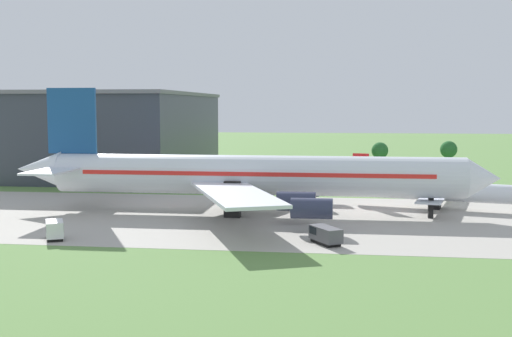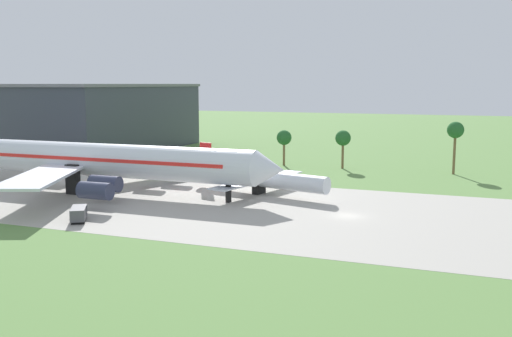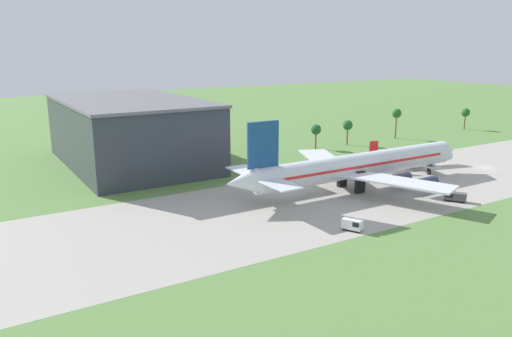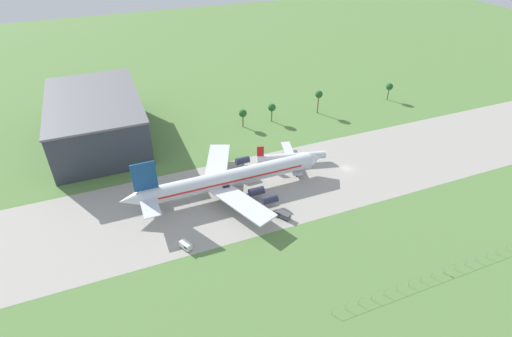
{
  "view_description": "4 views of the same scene",
  "coord_description": "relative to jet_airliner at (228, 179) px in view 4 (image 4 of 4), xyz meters",
  "views": [
    {
      "loc": [
        -33.83,
        -92.32,
        16.36
      ],
      "look_at": [
        -46.46,
        2.89,
        6.97
      ],
      "focal_mm": 45.0,
      "sensor_mm": 36.0,
      "label": 1
    },
    {
      "loc": [
        16.56,
        -82.75,
        19.56
      ],
      "look_at": [
        -15.76,
        2.89,
        5.97
      ],
      "focal_mm": 40.0,
      "sensor_mm": 36.0,
      "label": 2
    },
    {
      "loc": [
        -131.89,
        -86.8,
        34.84
      ],
      "look_at": [
        -77.15,
        2.89,
        8.96
      ],
      "focal_mm": 35.0,
      "sensor_mm": 36.0,
      "label": 3
    },
    {
      "loc": [
        -81.23,
        -106.36,
        86.6
      ],
      "look_at": [
        -36.27,
        5.0,
        6.0
      ],
      "focal_mm": 28.0,
      "sensor_mm": 36.0,
      "label": 4
    }
  ],
  "objects": [
    {
      "name": "palm_tree_row",
      "position": [
        55.84,
        44.89,
        1.62
      ],
      "size": [
        84.26,
        3.6,
        11.52
      ],
      "color": "brown",
      "rests_on": "ground_plane"
    },
    {
      "name": "baggage_tug",
      "position": [
        -20.72,
        -21.8,
        -4.65
      ],
      "size": [
        3.5,
        4.36,
        2.32
      ],
      "color": "black",
      "rests_on": "ground_plane"
    },
    {
      "name": "regional_aircraft",
      "position": [
        29.08,
        8.87,
        -3.1
      ],
      "size": [
        27.35,
        24.83,
        8.53
      ],
      "color": "silver",
      "rests_on": "ground_plane"
    },
    {
      "name": "terminal_building",
      "position": [
        -39.22,
        56.68,
        3.9
      ],
      "size": [
        36.72,
        61.2,
        19.59
      ],
      "color": "#333842",
      "rests_on": "ground_plane"
    },
    {
      "name": "no_stopping_sign",
      "position": [
        44.0,
        -58.2,
        -4.86
      ],
      "size": [
        0.44,
        0.08,
        1.68
      ],
      "color": "gray",
      "rests_on": "ground_plane"
    },
    {
      "name": "taxiway_strip",
      "position": [
        47.73,
        -2.89,
        -5.9
      ],
      "size": [
        320.0,
        44.0,
        0.02
      ],
      "color": "#A8A399",
      "rests_on": "ground_plane"
    },
    {
      "name": "ground_plane",
      "position": [
        47.73,
        -2.89,
        -5.91
      ],
      "size": [
        600.0,
        600.0,
        0.0
      ],
      "primitive_type": "plane",
      "color": "#5B8442"
    },
    {
      "name": "jet_airliner",
      "position": [
        0.0,
        0.0,
        0.0
      ],
      "size": [
        73.68,
        52.51,
        19.14
      ],
      "color": "silver",
      "rests_on": "ground_plane"
    },
    {
      "name": "perimeter_fence",
      "position": [
        47.73,
        -57.89,
        -4.46
      ],
      "size": [
        80.1,
        0.1,
        2.1
      ],
      "color": "gray",
      "rests_on": "ground_plane"
    },
    {
      "name": "catering_van",
      "position": [
        12.16,
        -19.74,
        -4.78
      ],
      "size": [
        4.23,
        5.08,
        2.07
      ],
      "color": "black",
      "rests_on": "ground_plane"
    }
  ]
}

